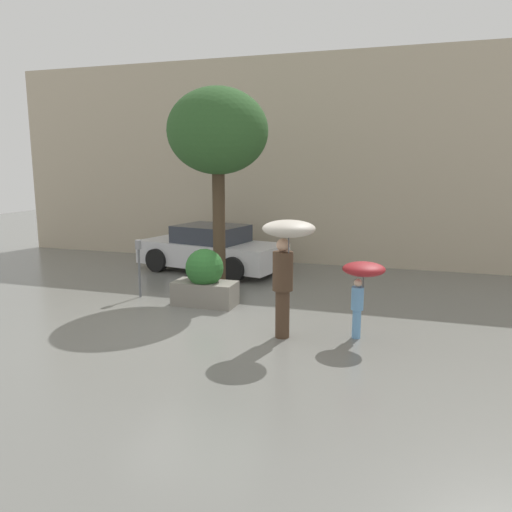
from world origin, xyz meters
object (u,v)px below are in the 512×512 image
Objects in this scene: person_adult at (286,251)px; street_tree at (218,133)px; parking_meter at (139,256)px; person_child at (362,277)px; planter_box at (205,279)px; parked_car_near at (211,250)px.

street_tree is at bearing 170.31° from person_adult.
street_tree reaches higher than parking_meter.
person_adult is 1.53× the size of person_child.
planter_box is 1.68m from parking_meter.
parked_car_near is (-4.53, 4.37, -0.48)m from person_child.
parking_meter is (-4.97, 1.28, -0.15)m from person_child.
street_tree is (-0.12, 1.14, 3.03)m from planter_box.
person_child is at bearing -33.31° from street_tree.
parked_car_near reaches higher than planter_box.
street_tree is at bearing 96.13° from planter_box.
person_adult is 4.15m from parking_meter.
parking_meter is at bearing 174.53° from planter_box.
street_tree reaches higher than parked_car_near.
person_child is (1.21, 0.38, -0.43)m from person_adult.
planter_box is 0.65× the size of person_adult.
parked_car_near is at bearing 154.51° from person_child.
parked_car_near is at bearing 110.28° from planter_box.
parked_car_near is 3.33× the size of parking_meter.
planter_box is at bearing -83.87° from street_tree.
person_child is 0.31× the size of parked_car_near.
street_tree reaches higher than person_child.
person_adult is at bearing -133.03° from parked_car_near.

